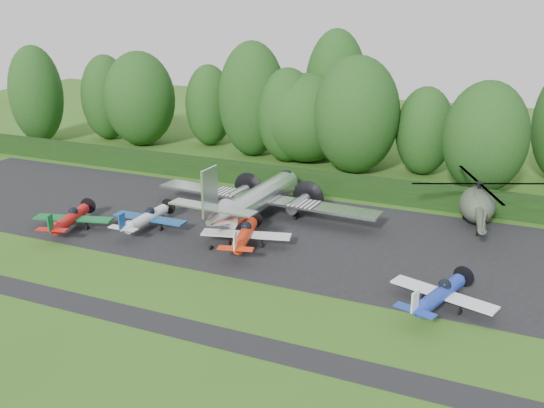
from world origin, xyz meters
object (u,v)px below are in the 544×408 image
at_px(light_plane_white, 147,218).
at_px(transport_plane, 258,199).
at_px(light_plane_red, 71,218).
at_px(helicopter, 478,202).
at_px(light_plane_blue, 440,294).
at_px(light_plane_orange, 245,235).

bearing_deg(light_plane_white, transport_plane, 40.06).
bearing_deg(light_plane_red, light_plane_white, 39.87).
relative_size(light_plane_red, helicopter, 0.52).
height_order(light_plane_red, helicopter, helicopter).
relative_size(light_plane_red, light_plane_white, 1.01).
relative_size(light_plane_white, light_plane_blue, 0.98).
height_order(light_plane_white, light_plane_blue, light_plane_blue).
distance_m(light_plane_red, light_plane_orange, 14.50).
bearing_deg(light_plane_blue, light_plane_white, 153.26).
distance_m(light_plane_red, light_plane_blue, 29.10).
bearing_deg(helicopter, light_plane_red, -145.03).
bearing_deg(light_plane_white, helicopter, 27.23).
relative_size(transport_plane, light_plane_blue, 2.96).
relative_size(light_plane_red, light_plane_orange, 0.95).
distance_m(transport_plane, light_plane_blue, 19.27).
distance_m(transport_plane, light_plane_white, 9.22).
bearing_deg(light_plane_blue, helicopter, 71.62).
relative_size(light_plane_white, light_plane_orange, 0.95).
relative_size(light_plane_red, light_plane_blue, 0.99).
xyz_separation_m(light_plane_white, light_plane_orange, (8.83, -0.15, 0.06)).
height_order(light_plane_white, light_plane_orange, light_plane_orange).
relative_size(transport_plane, light_plane_orange, 2.87).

